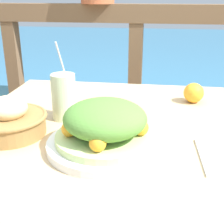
{
  "coord_description": "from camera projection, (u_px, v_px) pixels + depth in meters",
  "views": [
    {
      "loc": [
        0.11,
        -0.83,
        1.15
      ],
      "look_at": [
        -0.0,
        -0.03,
        0.83
      ],
      "focal_mm": 50.0,
      "sensor_mm": 36.0,
      "label": 1
    }
  ],
  "objects": [
    {
      "name": "patio_table",
      "position": [
        115.0,
        160.0,
        0.96
      ],
      "size": [
        0.91,
        0.93,
        0.77
      ],
      "color": "tan",
      "rests_on": "ground_plane"
    },
    {
      "name": "railing_fence",
      "position": [
        135.0,
        71.0,
        1.67
      ],
      "size": [
        2.8,
        0.08,
        1.09
      ],
      "color": "brown",
      "rests_on": "ground_plane"
    },
    {
      "name": "sea_backdrop",
      "position": [
        148.0,
        64.0,
        4.15
      ],
      "size": [
        12.0,
        4.0,
        0.47
      ],
      "color": "teal",
      "rests_on": "ground_plane"
    },
    {
      "name": "salad_plate",
      "position": [
        105.0,
        129.0,
        0.78
      ],
      "size": [
        0.3,
        0.3,
        0.13
      ],
      "color": "white",
      "rests_on": "patio_table"
    },
    {
      "name": "drink_glass",
      "position": [
        64.0,
        97.0,
        0.96
      ],
      "size": [
        0.07,
        0.08,
        0.24
      ],
      "color": "beige",
      "rests_on": "patio_table"
    },
    {
      "name": "bread_basket",
      "position": [
        9.0,
        120.0,
        0.86
      ],
      "size": [
        0.21,
        0.21,
        0.11
      ],
      "color": "olive",
      "rests_on": "patio_table"
    },
    {
      "name": "knife",
      "position": [
        203.0,
        156.0,
        0.75
      ],
      "size": [
        0.02,
        0.18,
        0.0
      ],
      "color": "silver",
      "rests_on": "patio_table"
    },
    {
      "name": "orange_near_basket",
      "position": [
        194.0,
        93.0,
        1.11
      ],
      "size": [
        0.07,
        0.07,
        0.07
      ],
      "color": "#F9A328",
      "rests_on": "patio_table"
    }
  ]
}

